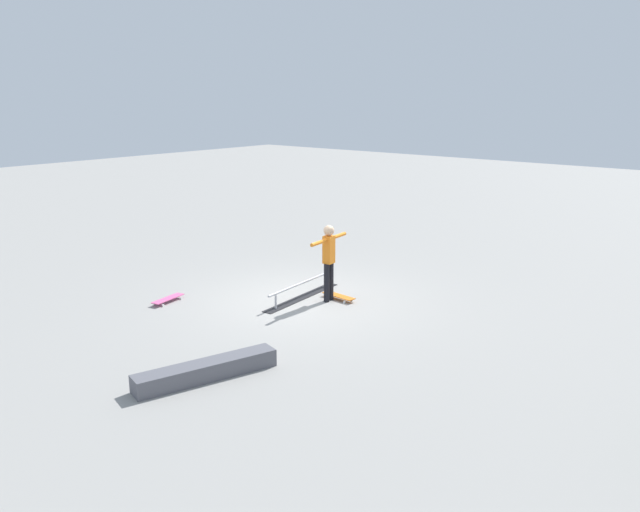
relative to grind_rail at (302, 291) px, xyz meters
name	(u,v)px	position (x,y,z in m)	size (l,w,h in m)	color
ground_plane	(303,301)	(0.15, 0.14, -0.15)	(60.00, 60.00, 0.00)	gray
grind_rail	(302,291)	(0.00, 0.00, 0.00)	(2.46, 0.48, 0.35)	black
skate_ledge	(206,370)	(3.99, 1.54, -0.01)	(2.27, 0.36, 0.28)	#595960
skater_main	(329,257)	(-0.20, 0.57, 0.79)	(1.31, 0.24, 1.62)	black
skateboard_main	(339,296)	(-0.41, 0.68, -0.08)	(0.31, 0.82, 0.09)	orange
loose_skateboard_pink	(168,299)	(2.02, -1.96, -0.08)	(0.82, 0.36, 0.09)	#E05993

